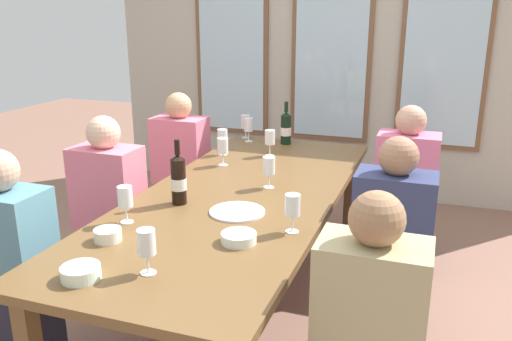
{
  "coord_description": "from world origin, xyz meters",
  "views": [
    {
      "loc": [
        0.96,
        -2.46,
        1.68
      ],
      "look_at": [
        0.0,
        0.26,
        0.79
      ],
      "focal_mm": 37.06,
      "sensor_mm": 36.0,
      "label": 1
    }
  ],
  "objects_px": {
    "wine_bottle_0": "(179,179)",
    "wine_bottle_1": "(286,128)",
    "wine_glass_5": "(269,166)",
    "seated_person_4": "(12,274)",
    "wine_glass_8": "(249,126)",
    "seated_person_1": "(391,252)",
    "seated_person_3": "(404,195)",
    "tasting_bowl_0": "(108,235)",
    "tasting_bowl_2": "(239,238)",
    "wine_glass_1": "(223,146)",
    "wine_glass_2": "(270,139)",
    "wine_glass_4": "(147,244)",
    "seated_person_2": "(181,171)",
    "white_plate_0": "(237,212)",
    "wine_glass_3": "(293,207)",
    "seated_person_0": "(110,214)",
    "wine_glass_7": "(223,138)",
    "tasting_bowl_1": "(81,273)",
    "wine_glass_0": "(246,122)",
    "wine_glass_6": "(125,198)",
    "dining_table": "(240,204)"
  },
  "relations": [
    {
      "from": "wine_glass_7",
      "to": "wine_glass_8",
      "type": "distance_m",
      "value": 0.41
    },
    {
      "from": "wine_bottle_1",
      "to": "wine_glass_0",
      "type": "relative_size",
      "value": 1.76
    },
    {
      "from": "tasting_bowl_1",
      "to": "wine_glass_0",
      "type": "xyz_separation_m",
      "value": [
        -0.2,
        2.24,
        0.1
      ]
    },
    {
      "from": "tasting_bowl_2",
      "to": "wine_glass_5",
      "type": "xyz_separation_m",
      "value": [
        -0.1,
        0.71,
        0.1
      ]
    },
    {
      "from": "tasting_bowl_1",
      "to": "seated_person_2",
      "type": "xyz_separation_m",
      "value": [
        -0.59,
        1.92,
        -0.24
      ]
    },
    {
      "from": "tasting_bowl_0",
      "to": "wine_glass_4",
      "type": "bearing_deg",
      "value": -32.39
    },
    {
      "from": "wine_glass_3",
      "to": "tasting_bowl_2",
      "type": "bearing_deg",
      "value": -135.27
    },
    {
      "from": "wine_bottle_0",
      "to": "wine_glass_7",
      "type": "distance_m",
      "value": 0.94
    },
    {
      "from": "wine_glass_4",
      "to": "wine_glass_6",
      "type": "relative_size",
      "value": 1.0
    },
    {
      "from": "wine_glass_3",
      "to": "wine_glass_8",
      "type": "relative_size",
      "value": 1.0
    },
    {
      "from": "wine_glass_8",
      "to": "seated_person_4",
      "type": "height_order",
      "value": "seated_person_4"
    },
    {
      "from": "white_plate_0",
      "to": "wine_glass_6",
      "type": "relative_size",
      "value": 1.54
    },
    {
      "from": "seated_person_0",
      "to": "wine_glass_4",
      "type": "bearing_deg",
      "value": -48.54
    },
    {
      "from": "wine_glass_8",
      "to": "seated_person_0",
      "type": "xyz_separation_m",
      "value": [
        -0.45,
        -1.12,
        -0.33
      ]
    },
    {
      "from": "tasting_bowl_0",
      "to": "tasting_bowl_2",
      "type": "xyz_separation_m",
      "value": [
        0.53,
        0.17,
        -0.0
      ]
    },
    {
      "from": "tasting_bowl_0",
      "to": "wine_glass_8",
      "type": "distance_m",
      "value": 1.83
    },
    {
      "from": "tasting_bowl_0",
      "to": "wine_glass_1",
      "type": "relative_size",
      "value": 0.66
    },
    {
      "from": "wine_glass_1",
      "to": "wine_glass_8",
      "type": "xyz_separation_m",
      "value": [
        -0.06,
        0.63,
        -0.0
      ]
    },
    {
      "from": "seated_person_1",
      "to": "seated_person_3",
      "type": "height_order",
      "value": "same"
    },
    {
      "from": "wine_bottle_0",
      "to": "wine_glass_6",
      "type": "xyz_separation_m",
      "value": [
        -0.11,
        -0.3,
        -0.01
      ]
    },
    {
      "from": "wine_glass_4",
      "to": "wine_glass_5",
      "type": "xyz_separation_m",
      "value": [
        0.12,
        1.08,
        0.0
      ]
    },
    {
      "from": "wine_glass_5",
      "to": "seated_person_4",
      "type": "bearing_deg",
      "value": -134.23
    },
    {
      "from": "wine_bottle_0",
      "to": "wine_bottle_1",
      "type": "height_order",
      "value": "wine_bottle_0"
    },
    {
      "from": "wine_glass_2",
      "to": "wine_glass_4",
      "type": "relative_size",
      "value": 1.0
    },
    {
      "from": "wine_glass_8",
      "to": "seated_person_2",
      "type": "height_order",
      "value": "seated_person_2"
    },
    {
      "from": "dining_table",
      "to": "wine_glass_1",
      "type": "bearing_deg",
      "value": 122.45
    },
    {
      "from": "wine_glass_7",
      "to": "wine_glass_8",
      "type": "xyz_separation_m",
      "value": [
        0.04,
        0.4,
        0.0
      ]
    },
    {
      "from": "tasting_bowl_0",
      "to": "tasting_bowl_1",
      "type": "distance_m",
      "value": 0.33
    },
    {
      "from": "seated_person_4",
      "to": "wine_bottle_1",
      "type": "bearing_deg",
      "value": 69.15
    },
    {
      "from": "tasting_bowl_2",
      "to": "wine_glass_2",
      "type": "distance_m",
      "value": 1.38
    },
    {
      "from": "dining_table",
      "to": "seated_person_1",
      "type": "height_order",
      "value": "seated_person_1"
    },
    {
      "from": "wine_glass_1",
      "to": "seated_person_3",
      "type": "relative_size",
      "value": 0.16
    },
    {
      "from": "tasting_bowl_2",
      "to": "white_plate_0",
      "type": "bearing_deg",
      "value": 112.47
    },
    {
      "from": "wine_glass_5",
      "to": "wine_glass_8",
      "type": "xyz_separation_m",
      "value": [
        -0.47,
        0.95,
        -0.0
      ]
    },
    {
      "from": "wine_bottle_1",
      "to": "white_plate_0",
      "type": "bearing_deg",
      "value": -83.38
    },
    {
      "from": "seated_person_3",
      "to": "wine_bottle_0",
      "type": "bearing_deg",
      "value": -132.43
    },
    {
      "from": "tasting_bowl_0",
      "to": "seated_person_4",
      "type": "distance_m",
      "value": 0.55
    },
    {
      "from": "wine_glass_3",
      "to": "wine_glass_5",
      "type": "xyz_separation_m",
      "value": [
        -0.28,
        0.54,
        0.0
      ]
    },
    {
      "from": "wine_glass_4",
      "to": "wine_glass_8",
      "type": "bearing_deg",
      "value": 99.75
    },
    {
      "from": "wine_glass_8",
      "to": "seated_person_2",
      "type": "relative_size",
      "value": 0.16
    },
    {
      "from": "tasting_bowl_1",
      "to": "tasting_bowl_2",
      "type": "distance_m",
      "value": 0.64
    },
    {
      "from": "wine_glass_1",
      "to": "wine_glass_4",
      "type": "height_order",
      "value": "same"
    },
    {
      "from": "seated_person_4",
      "to": "wine_bottle_0",
      "type": "bearing_deg",
      "value": 44.67
    },
    {
      "from": "wine_glass_7",
      "to": "seated_person_4",
      "type": "xyz_separation_m",
      "value": [
        -0.41,
        -1.49,
        -0.33
      ]
    },
    {
      "from": "white_plate_0",
      "to": "wine_bottle_0",
      "type": "height_order",
      "value": "wine_bottle_0"
    },
    {
      "from": "wine_bottle_1",
      "to": "wine_glass_1",
      "type": "relative_size",
      "value": 1.76
    },
    {
      "from": "wine_glass_2",
      "to": "wine_bottle_0",
      "type": "bearing_deg",
      "value": -98.56
    },
    {
      "from": "wine_glass_0",
      "to": "seated_person_1",
      "type": "bearing_deg",
      "value": -44.54
    },
    {
      "from": "wine_glass_0",
      "to": "wine_glass_6",
      "type": "relative_size",
      "value": 1.0
    },
    {
      "from": "wine_glass_1",
      "to": "wine_glass_7",
      "type": "relative_size",
      "value": 1.0
    }
  ]
}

